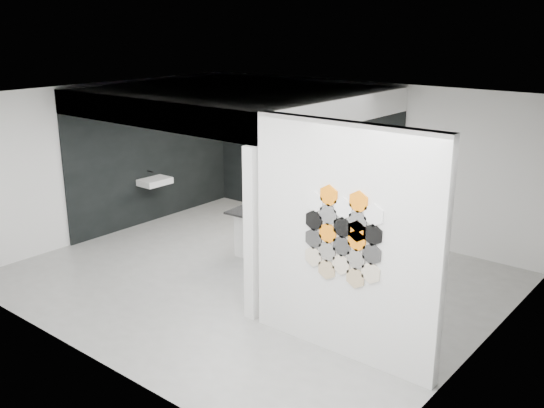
{
  "coord_description": "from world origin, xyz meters",
  "views": [
    {
      "loc": [
        5.7,
        -6.58,
        3.84
      ],
      "look_at": [
        0.1,
        0.3,
        1.15
      ],
      "focal_mm": 40.0,
      "sensor_mm": 36.0,
      "label": 1
    }
  ],
  "objects_px": {
    "kitchen_island": "(276,237)",
    "glass_vase": "(363,160)",
    "wall_basin": "(155,182)",
    "utensil_cup": "(260,145)",
    "stockpot": "(252,141)",
    "bottle_dark": "(280,147)",
    "kettle": "(351,158)",
    "partition_panel": "(344,243)",
    "glass_bowl": "(362,162)"
  },
  "relations": [
    {
      "from": "bottle_dark",
      "to": "utensil_cup",
      "type": "bearing_deg",
      "value": 180.0
    },
    {
      "from": "partition_panel",
      "to": "glass_bowl",
      "type": "bearing_deg",
      "value": 118.23
    },
    {
      "from": "stockpot",
      "to": "glass_vase",
      "type": "relative_size",
      "value": 1.59
    },
    {
      "from": "kettle",
      "to": "bottle_dark",
      "type": "height_order",
      "value": "kettle"
    },
    {
      "from": "glass_vase",
      "to": "kettle",
      "type": "bearing_deg",
      "value": 180.0
    },
    {
      "from": "kitchen_island",
      "to": "bottle_dark",
      "type": "relative_size",
      "value": 11.21
    },
    {
      "from": "wall_basin",
      "to": "bottle_dark",
      "type": "bearing_deg",
      "value": 54.61
    },
    {
      "from": "wall_basin",
      "to": "bottle_dark",
      "type": "height_order",
      "value": "bottle_dark"
    },
    {
      "from": "glass_bowl",
      "to": "bottle_dark",
      "type": "bearing_deg",
      "value": 180.0
    },
    {
      "from": "kitchen_island",
      "to": "glass_bowl",
      "type": "height_order",
      "value": "glass_bowl"
    },
    {
      "from": "bottle_dark",
      "to": "kitchen_island",
      "type": "bearing_deg",
      "value": -53.16
    },
    {
      "from": "partition_panel",
      "to": "kettle",
      "type": "relative_size",
      "value": 13.55
    },
    {
      "from": "partition_panel",
      "to": "glass_vase",
      "type": "distance_m",
      "value": 4.39
    },
    {
      "from": "kitchen_island",
      "to": "partition_panel",
      "type": "bearing_deg",
      "value": -41.05
    },
    {
      "from": "partition_panel",
      "to": "glass_vase",
      "type": "height_order",
      "value": "partition_panel"
    },
    {
      "from": "stockpot",
      "to": "glass_bowl",
      "type": "relative_size",
      "value": 2.1
    },
    {
      "from": "kettle",
      "to": "bottle_dark",
      "type": "relative_size",
      "value": 1.46
    },
    {
      "from": "partition_panel",
      "to": "kitchen_island",
      "type": "relative_size",
      "value": 1.76
    },
    {
      "from": "bottle_dark",
      "to": "utensil_cup",
      "type": "xyz_separation_m",
      "value": [
        -0.53,
        0.0,
        -0.03
      ]
    },
    {
      "from": "glass_vase",
      "to": "utensil_cup",
      "type": "bearing_deg",
      "value": 180.0
    },
    {
      "from": "kitchen_island",
      "to": "glass_vase",
      "type": "bearing_deg",
      "value": 75.48
    },
    {
      "from": "kettle",
      "to": "utensil_cup",
      "type": "height_order",
      "value": "kettle"
    },
    {
      "from": "kitchen_island",
      "to": "bottle_dark",
      "type": "height_order",
      "value": "bottle_dark"
    },
    {
      "from": "wall_basin",
      "to": "utensil_cup",
      "type": "height_order",
      "value": "utensil_cup"
    },
    {
      "from": "kitchen_island",
      "to": "kettle",
      "type": "relative_size",
      "value": 7.69
    },
    {
      "from": "wall_basin",
      "to": "glass_bowl",
      "type": "relative_size",
      "value": 5.02
    },
    {
      "from": "wall_basin",
      "to": "stockpot",
      "type": "distance_m",
      "value": 2.26
    },
    {
      "from": "stockpot",
      "to": "glass_vase",
      "type": "height_order",
      "value": "stockpot"
    },
    {
      "from": "partition_panel",
      "to": "stockpot",
      "type": "relative_size",
      "value": 11.13
    },
    {
      "from": "glass_vase",
      "to": "bottle_dark",
      "type": "relative_size",
      "value": 1.11
    },
    {
      "from": "glass_vase",
      "to": "glass_bowl",
      "type": "bearing_deg",
      "value": 0.0
    },
    {
      "from": "wall_basin",
      "to": "kettle",
      "type": "relative_size",
      "value": 2.9
    },
    {
      "from": "glass_vase",
      "to": "bottle_dark",
      "type": "xyz_separation_m",
      "value": [
        -1.92,
        0.0,
        -0.01
      ]
    },
    {
      "from": "stockpot",
      "to": "glass_vase",
      "type": "distance_m",
      "value": 2.67
    },
    {
      "from": "kitchen_island",
      "to": "glass_bowl",
      "type": "relative_size",
      "value": 13.28
    },
    {
      "from": "stockpot",
      "to": "utensil_cup",
      "type": "distance_m",
      "value": 0.23
    },
    {
      "from": "kitchen_island",
      "to": "glass_vase",
      "type": "distance_m",
      "value": 2.34
    },
    {
      "from": "stockpot",
      "to": "bottle_dark",
      "type": "xyz_separation_m",
      "value": [
        0.75,
        0.0,
        -0.03
      ]
    },
    {
      "from": "kitchen_island",
      "to": "kettle",
      "type": "bearing_deg",
      "value": 82.26
    },
    {
      "from": "utensil_cup",
      "to": "bottle_dark",
      "type": "bearing_deg",
      "value": 0.0
    },
    {
      "from": "partition_panel",
      "to": "kitchen_island",
      "type": "height_order",
      "value": "partition_panel"
    },
    {
      "from": "stockpot",
      "to": "kettle",
      "type": "distance_m",
      "value": 2.42
    },
    {
      "from": "stockpot",
      "to": "glass_bowl",
      "type": "xyz_separation_m",
      "value": [
        2.67,
        0.0,
        -0.06
      ]
    },
    {
      "from": "partition_panel",
      "to": "utensil_cup",
      "type": "distance_m",
      "value": 5.95
    },
    {
      "from": "wall_basin",
      "to": "stockpot",
      "type": "relative_size",
      "value": 2.39
    },
    {
      "from": "stockpot",
      "to": "kettle",
      "type": "xyz_separation_m",
      "value": [
        2.42,
        0.0,
        -0.02
      ]
    },
    {
      "from": "partition_panel",
      "to": "bottle_dark",
      "type": "bearing_deg",
      "value": 135.97
    },
    {
      "from": "glass_bowl",
      "to": "glass_vase",
      "type": "xyz_separation_m",
      "value": [
        0.0,
        0.0,
        0.04
      ]
    },
    {
      "from": "utensil_cup",
      "to": "stockpot",
      "type": "bearing_deg",
      "value": 180.0
    },
    {
      "from": "wall_basin",
      "to": "stockpot",
      "type": "height_order",
      "value": "stockpot"
    }
  ]
}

